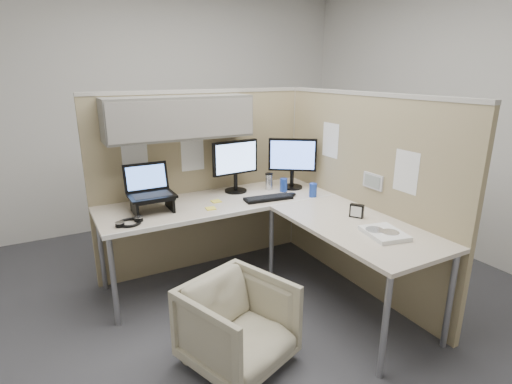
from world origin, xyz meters
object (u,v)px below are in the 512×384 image
keyboard (268,198)px  desk (266,215)px  monitor_left (235,162)px  office_chair (238,321)px

keyboard → desk: bearing=-117.4°
desk → monitor_left: 0.65m
office_chair → monitor_left: size_ratio=1.29×
monitor_left → office_chair: bearing=-120.0°
office_chair → monitor_left: (0.58, 1.22, 0.71)m
keyboard → monitor_left: bearing=118.5°
office_chair → monitor_left: 1.53m
desk → keyboard: keyboard is taller
desk → office_chair: bearing=-131.5°
office_chair → monitor_left: monitor_left is taller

